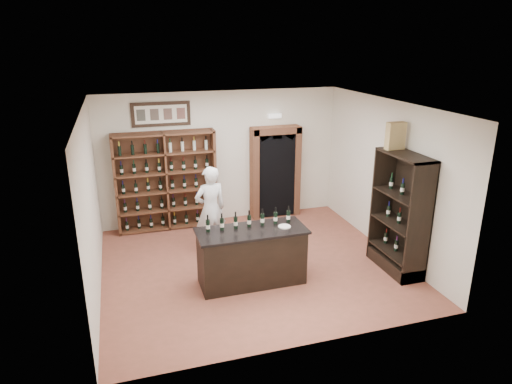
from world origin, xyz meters
TOP-DOWN VIEW (x-y plane):
  - floor at (0.00, 0.00)m, footprint 5.50×5.50m
  - ceiling at (0.00, 0.00)m, footprint 5.50×5.50m
  - wall_back at (0.00, 2.50)m, footprint 5.50×0.04m
  - wall_left at (-2.75, 0.00)m, footprint 0.04×5.00m
  - wall_right at (2.75, 0.00)m, footprint 0.04×5.00m
  - wine_shelf at (-1.30, 2.33)m, footprint 2.20×0.38m
  - framed_picture at (-1.30, 2.47)m, footprint 1.25×0.04m
  - arched_doorway at (1.25, 2.33)m, footprint 1.17×0.35m
  - emergency_light at (1.25, 2.42)m, footprint 0.30×0.10m
  - tasting_counter at (-0.20, -0.60)m, footprint 1.88×0.78m
  - counter_bottle_0 at (-0.92, -0.46)m, footprint 0.07×0.07m
  - counter_bottle_1 at (-0.68, -0.46)m, footprint 0.07×0.07m
  - counter_bottle_2 at (-0.44, -0.46)m, footprint 0.07×0.07m
  - counter_bottle_3 at (-0.20, -0.46)m, footprint 0.07×0.07m
  - counter_bottle_4 at (0.04, -0.46)m, footprint 0.07×0.07m
  - counter_bottle_5 at (0.28, -0.46)m, footprint 0.07×0.07m
  - counter_bottle_6 at (0.52, -0.46)m, footprint 0.07×0.07m
  - side_cabinet at (2.52, -0.90)m, footprint 0.48×1.20m
  - shopkeeper at (-0.61, 0.89)m, footprint 0.71×0.53m
  - plate at (0.38, -0.65)m, footprint 0.22×0.22m
  - wine_crate at (2.49, -0.54)m, footprint 0.35×0.16m

SIDE VIEW (x-z plane):
  - floor at x=0.00m, z-range 0.00..0.00m
  - tasting_counter at x=-0.20m, z-range -0.01..0.99m
  - side_cabinet at x=2.52m, z-range -0.35..1.85m
  - shopkeeper at x=-0.61m, z-range 0.00..1.75m
  - plate at x=0.38m, z-range 1.00..1.02m
  - wine_shelf at x=-1.30m, z-range 0.00..2.20m
  - counter_bottle_0 at x=-0.92m, z-range 0.96..1.26m
  - counter_bottle_1 at x=-0.68m, z-range 0.96..1.26m
  - counter_bottle_2 at x=-0.44m, z-range 0.96..1.26m
  - counter_bottle_3 at x=-0.20m, z-range 0.96..1.26m
  - counter_bottle_4 at x=0.04m, z-range 0.96..1.26m
  - counter_bottle_5 at x=0.28m, z-range 0.96..1.26m
  - counter_bottle_6 at x=0.52m, z-range 0.96..1.26m
  - arched_doorway at x=1.25m, z-range 0.05..2.22m
  - wall_back at x=0.00m, z-range 0.00..3.00m
  - wall_left at x=-2.75m, z-range 0.00..3.00m
  - wall_right at x=2.75m, z-range 0.00..3.00m
  - emergency_light at x=1.25m, z-range 2.35..2.45m
  - wine_crate at x=2.49m, z-range 2.20..2.69m
  - framed_picture at x=-1.30m, z-range 2.29..2.81m
  - ceiling at x=0.00m, z-range 3.00..3.00m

